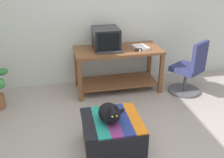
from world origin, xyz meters
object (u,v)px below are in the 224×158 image
at_px(book, 141,47).
at_px(stapler, 138,50).
at_px(cat, 110,113).
at_px(ottoman_with_blanket, 112,134).
at_px(keyboard, 110,52).
at_px(desk, 118,62).
at_px(tv_monitor, 106,39).
at_px(office_chair, 190,71).

xyz_separation_m(book, stapler, (-0.07, -0.13, 0.00)).
bearing_deg(cat, ottoman_with_blanket, 34.81).
bearing_deg(keyboard, cat, -98.92).
xyz_separation_m(keyboard, book, (0.52, 0.10, 0.01)).
relative_size(keyboard, book, 1.48).
relative_size(desk, tv_monitor, 3.15).
height_order(book, ottoman_with_blanket, book).
relative_size(keyboard, ottoman_with_blanket, 0.61).
xyz_separation_m(cat, office_chair, (1.52, 1.13, -0.11)).
bearing_deg(ottoman_with_blanket, keyboard, 79.74).
xyz_separation_m(keyboard, office_chair, (1.26, -0.21, -0.34)).
height_order(ottoman_with_blanket, stapler, stapler).
relative_size(tv_monitor, ottoman_with_blanket, 0.67).
xyz_separation_m(tv_monitor, book, (0.54, -0.11, -0.14)).
bearing_deg(ottoman_with_blanket, book, 62.06).
bearing_deg(desk, ottoman_with_blanket, -105.93).
bearing_deg(cat, desk, 67.54).
height_order(keyboard, office_chair, office_chair).
relative_size(keyboard, stapler, 3.64).
bearing_deg(stapler, office_chair, -101.77).
xyz_separation_m(book, cat, (-0.78, -1.45, -0.23)).
relative_size(desk, ottoman_with_blanket, 2.12).
bearing_deg(book, keyboard, 178.89).
height_order(tv_monitor, cat, tv_monitor).
bearing_deg(office_chair, stapler, -46.04).
height_order(tv_monitor, stapler, tv_monitor).
bearing_deg(office_chair, keyboard, -42.44).
distance_m(book, stapler, 0.15).
relative_size(book, ottoman_with_blanket, 0.41).
height_order(desk, keyboard, keyboard).
bearing_deg(book, cat, -130.85).
height_order(ottoman_with_blanket, cat, cat).
height_order(desk, cat, desk).
distance_m(office_chair, stapler, 0.90).
height_order(cat, office_chair, office_chair).
relative_size(ottoman_with_blanket, office_chair, 0.74).
relative_size(tv_monitor, keyboard, 1.11).
distance_m(desk, office_chair, 1.16).
distance_m(keyboard, ottoman_with_blanket, 1.45).
relative_size(book, stapler, 2.46).
distance_m(ottoman_with_blanket, stapler, 1.57).
bearing_deg(desk, cat, -106.61).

